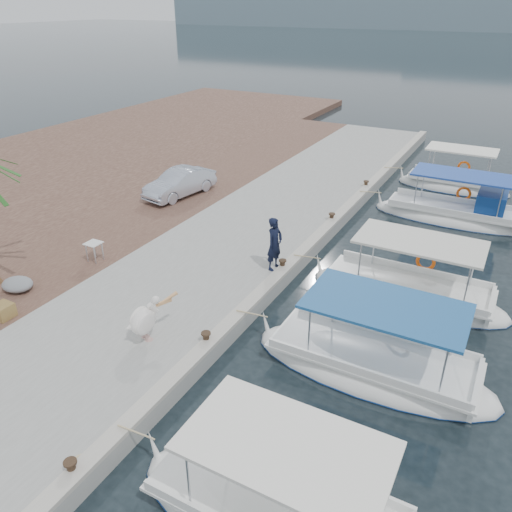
% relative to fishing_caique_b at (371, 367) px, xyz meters
% --- Properties ---
extents(ground, '(400.00, 400.00, 0.00)m').
position_rel_fishing_caique_b_xyz_m(ground, '(-4.01, 1.88, -0.12)').
color(ground, black).
rests_on(ground, ground).
extents(concrete_quay, '(6.00, 40.00, 0.50)m').
position_rel_fishing_caique_b_xyz_m(concrete_quay, '(-7.01, 6.88, 0.13)').
color(concrete_quay, gray).
rests_on(concrete_quay, ground).
extents(quay_curb, '(0.44, 40.00, 0.12)m').
position_rel_fishing_caique_b_xyz_m(quay_curb, '(-4.23, 6.88, 0.44)').
color(quay_curb, '#AEA89A').
rests_on(quay_curb, concrete_quay).
extents(cobblestone_strip, '(4.00, 40.00, 0.50)m').
position_rel_fishing_caique_b_xyz_m(cobblestone_strip, '(-12.01, 6.88, 0.13)').
color(cobblestone_strip, '#4E3229').
rests_on(cobblestone_strip, ground).
extents(land_backing, '(16.00, 60.00, 0.48)m').
position_rel_fishing_caique_b_xyz_m(land_backing, '(-22.01, 6.88, 0.12)').
color(land_backing, '#4E3229').
rests_on(land_backing, ground).
extents(fishing_caique_b, '(6.85, 2.51, 2.83)m').
position_rel_fishing_caique_b_xyz_m(fishing_caique_b, '(0.00, 0.00, 0.00)').
color(fishing_caique_b, white).
rests_on(fishing_caique_b, ground).
extents(fishing_caique_c, '(6.76, 2.31, 2.83)m').
position_rel_fishing_caique_b_xyz_m(fishing_caique_c, '(-0.05, 4.27, 0.00)').
color(fishing_caique_c, white).
rests_on(fishing_caique_c, ground).
extents(fishing_caique_d, '(7.07, 2.23, 2.83)m').
position_rel_fishing_caique_b_xyz_m(fishing_caique_d, '(0.22, 12.20, 0.07)').
color(fishing_caique_d, white).
rests_on(fishing_caique_d, ground).
extents(fishing_caique_e, '(5.83, 2.06, 2.83)m').
position_rel_fishing_caique_b_xyz_m(fishing_caique_e, '(-0.51, 16.71, 0.00)').
color(fishing_caique_e, white).
rests_on(fishing_caique_e, ground).
extents(mooring_bollards, '(0.28, 20.28, 0.33)m').
position_rel_fishing_caique_b_xyz_m(mooring_bollards, '(-4.36, 3.38, 0.57)').
color(mooring_bollards, black).
rests_on(mooring_bollards, concrete_quay).
extents(pelican, '(0.91, 1.60, 1.26)m').
position_rel_fishing_caique_b_xyz_m(pelican, '(-5.97, -2.29, 1.02)').
color(pelican, tan).
rests_on(pelican, concrete_quay).
extents(fisherman, '(0.58, 0.78, 1.97)m').
position_rel_fishing_caique_b_xyz_m(fisherman, '(-4.61, 3.21, 1.36)').
color(fisherman, black).
rests_on(fisherman, concrete_quay).
extents(parked_car, '(2.00, 4.10, 1.29)m').
position_rel_fishing_caique_b_xyz_m(parked_car, '(-12.09, 7.79, 1.02)').
color(parked_car, silver).
rests_on(parked_car, cobblestone_strip).
extents(wooden_crate, '(0.55, 0.55, 0.44)m').
position_rel_fishing_caique_b_xyz_m(wooden_crate, '(-10.51, -3.51, 0.60)').
color(wooden_crate, brown).
rests_on(wooden_crate, cobblestone_strip).
extents(tarp_bundle, '(1.10, 0.90, 0.40)m').
position_rel_fishing_caique_b_xyz_m(tarp_bundle, '(-11.52, -2.20, 0.58)').
color(tarp_bundle, slate).
rests_on(tarp_bundle, cobblestone_strip).
extents(folding_table, '(0.55, 0.55, 0.73)m').
position_rel_fishing_caique_b_xyz_m(folding_table, '(-10.75, 0.60, 0.90)').
color(folding_table, silver).
rests_on(folding_table, cobblestone_strip).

